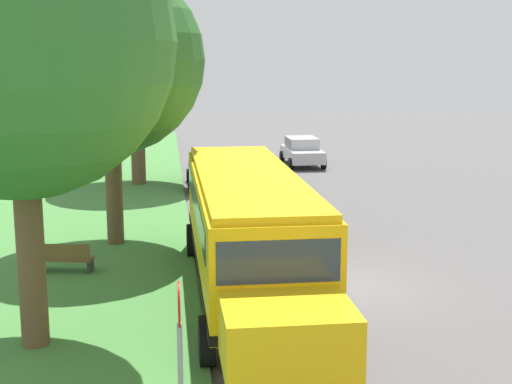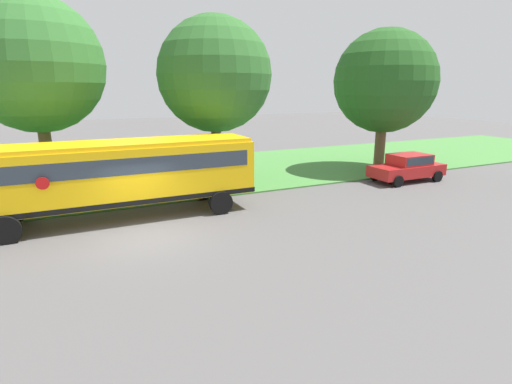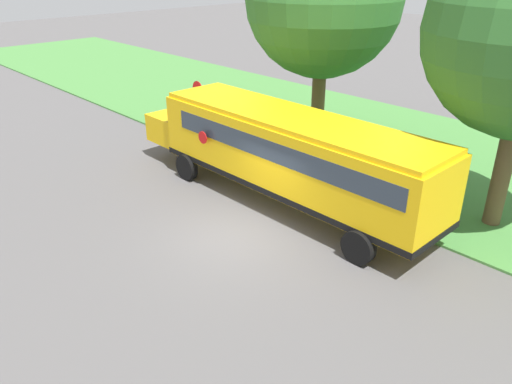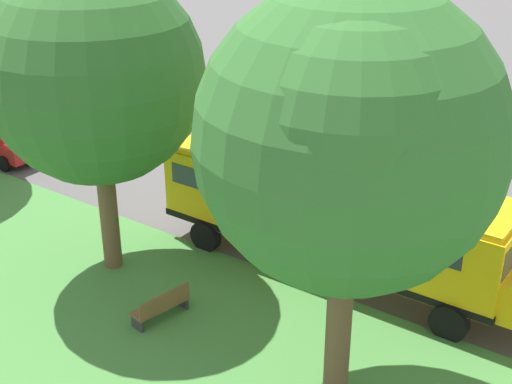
% 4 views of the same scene
% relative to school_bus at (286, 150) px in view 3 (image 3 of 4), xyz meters
% --- Properties ---
extents(ground_plane, '(120.00, 120.00, 0.00)m').
position_rel_school_bus_xyz_m(ground_plane, '(2.79, 0.59, -1.92)').
color(ground_plane, '#565454').
extents(grass_verge, '(12.00, 80.00, 0.08)m').
position_rel_school_bus_xyz_m(grass_verge, '(-7.21, 0.59, -1.88)').
color(grass_verge, '#47843D').
rests_on(grass_verge, ground).
extents(school_bus, '(2.85, 12.42, 3.16)m').
position_rel_school_bus_xyz_m(school_bus, '(0.00, 0.00, 0.00)').
color(school_bus, yellow).
rests_on(school_bus, ground).
extents(stop_sign, '(0.08, 0.68, 2.74)m').
position_rel_school_bus_xyz_m(stop_sign, '(-1.81, -7.08, -0.19)').
color(stop_sign, gray).
rests_on(stop_sign, ground).
extents(park_bench, '(1.66, 0.78, 0.92)m').
position_rel_school_bus_xyz_m(park_bench, '(-4.86, 2.53, -1.45)').
color(park_bench, brown).
rests_on(park_bench, ground).
extents(trash_bin, '(0.56, 0.56, 0.90)m').
position_rel_school_bus_xyz_m(trash_bin, '(-3.21, -7.89, -1.47)').
color(trash_bin, '#2D4C33').
rests_on(trash_bin, ground).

